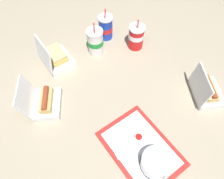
# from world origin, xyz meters

# --- Properties ---
(ground_plane) EXTENTS (3.20, 3.20, 0.00)m
(ground_plane) POSITION_xyz_m (0.00, 0.00, 0.00)
(ground_plane) COLOR gray
(food_tray) EXTENTS (0.41, 0.33, 0.01)m
(food_tray) POSITION_xyz_m (0.33, -0.15, 0.01)
(food_tray) COLOR red
(food_tray) RESTS_ON ground_plane
(cake_container) EXTENTS (0.13, 0.13, 0.07)m
(cake_container) POSITION_xyz_m (0.42, -0.17, 0.05)
(cake_container) COLOR black
(cake_container) RESTS_ON food_tray
(ketchup_cup) EXTENTS (0.04, 0.04, 0.02)m
(ketchup_cup) POSITION_xyz_m (0.29, -0.13, 0.03)
(ketchup_cup) COLOR white
(ketchup_cup) RESTS_ON food_tray
(napkin_stack) EXTENTS (0.13, 0.13, 0.00)m
(napkin_stack) POSITION_xyz_m (0.26, -0.20, 0.02)
(napkin_stack) COLOR white
(napkin_stack) RESTS_ON food_tray
(plastic_fork) EXTENTS (0.11, 0.03, 0.00)m
(plastic_fork) POSITION_xyz_m (0.30, -0.08, 0.02)
(plastic_fork) COLOR white
(plastic_fork) RESTS_ON food_tray
(clamshell_hotdog_front) EXTENTS (0.23, 0.23, 0.17)m
(clamshell_hotdog_front) POSITION_xyz_m (0.39, 0.31, 0.04)
(clamshell_hotdog_front) COLOR white
(clamshell_hotdog_front) RESTS_ON ground_plane
(clamshell_sandwich_corner) EXTENTS (0.20, 0.19, 0.19)m
(clamshell_sandwich_corner) POSITION_xyz_m (-0.35, -0.09, 0.05)
(clamshell_sandwich_corner) COLOR white
(clamshell_sandwich_corner) RESTS_ON ground_plane
(clamshell_hotdog_back) EXTENTS (0.25, 0.25, 0.16)m
(clamshell_hotdog_back) POSITION_xyz_m (-0.17, -0.31, 0.04)
(clamshell_hotdog_back) COLOR white
(clamshell_hotdog_back) RESTS_ON ground_plane
(soda_cup_back) EXTENTS (0.10, 0.10, 0.22)m
(soda_cup_back) POSITION_xyz_m (-0.26, 0.14, 0.08)
(soda_cup_back) COLOR white
(soda_cup_back) RESTS_ON ground_plane
(soda_cup_corner) EXTENTS (0.09, 0.09, 0.21)m
(soda_cup_corner) POSITION_xyz_m (-0.30, 0.27, 0.08)
(soda_cup_corner) COLOR #1938B7
(soda_cup_corner) RESTS_ON ground_plane
(soda_cup_right) EXTENTS (0.10, 0.10, 0.21)m
(soda_cup_right) POSITION_xyz_m (-0.11, 0.34, 0.08)
(soda_cup_right) COLOR red
(soda_cup_right) RESTS_ON ground_plane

